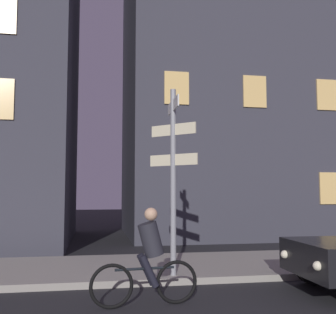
# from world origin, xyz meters

# --- Properties ---
(sidewalk_kerb) EXTENTS (40.00, 3.35, 0.14)m
(sidewalk_kerb) POSITION_xyz_m (0.00, 6.60, 0.07)
(sidewalk_kerb) COLOR gray
(sidewalk_kerb) RESTS_ON ground_plane
(signpost) EXTENTS (0.87, 1.11, 3.94)m
(signpost) POSITION_xyz_m (0.22, 5.26, 2.42)
(signpost) COLOR gray
(signpost) RESTS_ON sidewalk_kerb
(cyclist) EXTENTS (1.82, 0.37, 1.61)m
(cyclist) POSITION_xyz_m (-0.54, 3.58, 0.75)
(cyclist) COLOR black
(cyclist) RESTS_ON ground_plane
(building_right_block) EXTENTS (11.90, 6.81, 13.79)m
(building_right_block) POSITION_xyz_m (5.90, 14.29, 6.90)
(building_right_block) COLOR #383842
(building_right_block) RESTS_ON ground_plane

